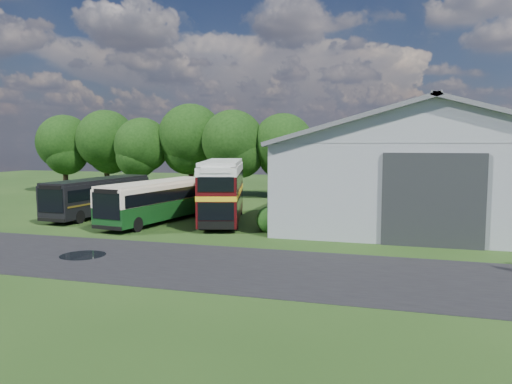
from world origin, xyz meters
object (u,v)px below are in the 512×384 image
(bus_dark_single, at_px, (99,196))
(bus_green_single, at_px, (158,200))
(bus_maroon_double, at_px, (222,191))
(storage_shed, at_px, (425,161))

(bus_dark_single, bearing_deg, bus_green_single, -12.65)
(bus_maroon_double, bearing_deg, bus_dark_single, 164.32)
(storage_shed, bearing_deg, bus_green_single, -154.34)
(bus_maroon_double, bearing_deg, storage_shed, 11.02)
(bus_green_single, height_order, bus_dark_single, bus_green_single)
(storage_shed, xyz_separation_m, bus_green_single, (-17.85, -8.57, -2.63))
(storage_shed, relative_size, bus_dark_single, 2.38)
(storage_shed, distance_m, bus_dark_single, 24.75)
(bus_green_single, relative_size, bus_maroon_double, 1.03)
(storage_shed, height_order, bus_maroon_double, storage_shed)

